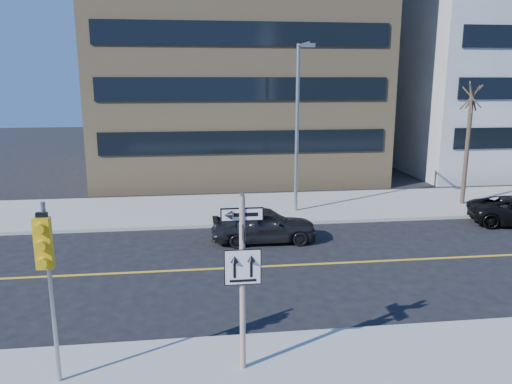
{
  "coord_description": "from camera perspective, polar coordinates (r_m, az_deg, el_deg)",
  "views": [
    {
      "loc": [
        -0.99,
        -12.61,
        6.54
      ],
      "look_at": [
        1.12,
        4.0,
        2.74
      ],
      "focal_mm": 35.0,
      "sensor_mm": 36.0,
      "label": 1
    }
  ],
  "objects": [
    {
      "name": "streetlight_a",
      "position": [
        23.96,
        4.85,
        8.46
      ],
      "size": [
        0.55,
        2.25,
        8.0
      ],
      "color": "gray",
      "rests_on": "far_sidewalk"
    },
    {
      "name": "traffic_signal",
      "position": [
        10.97,
        -22.92,
        -6.94
      ],
      "size": [
        0.32,
        0.45,
        4.0
      ],
      "color": "gray",
      "rests_on": "near_sidewalk"
    },
    {
      "name": "ground",
      "position": [
        14.24,
        -2.53,
        -14.58
      ],
      "size": [
        120.0,
        120.0,
        0.0
      ],
      "primitive_type": "plane",
      "color": "black",
      "rests_on": "ground"
    },
    {
      "name": "building_brick",
      "position": [
        37.81,
        -2.8,
        16.49
      ],
      "size": [
        18.0,
        18.0,
        18.0
      ],
      "primitive_type": "cube",
      "color": "tan",
      "rests_on": "ground"
    },
    {
      "name": "sign_pole",
      "position": [
        10.95,
        -1.55,
        -9.25
      ],
      "size": [
        0.92,
        0.92,
        4.06
      ],
      "color": "silver",
      "rests_on": "near_sidewalk"
    },
    {
      "name": "street_tree_west",
      "position": [
        27.72,
        23.43,
        9.64
      ],
      "size": [
        1.8,
        1.8,
        6.35
      ],
      "color": "#31261D",
      "rests_on": "far_sidewalk"
    },
    {
      "name": "parked_car_a",
      "position": [
        20.45,
        0.88,
        -3.74
      ],
      "size": [
        1.78,
        4.29,
        1.45
      ],
      "primitive_type": "imported",
      "rotation": [
        0.0,
        0.0,
        1.56
      ],
      "color": "black",
      "rests_on": "ground"
    }
  ]
}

